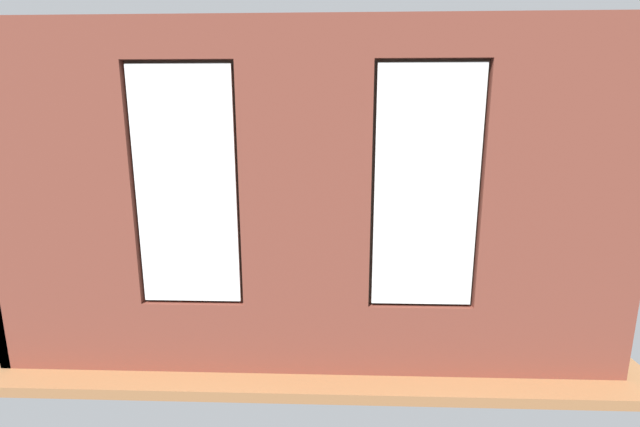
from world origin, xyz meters
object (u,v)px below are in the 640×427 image
object	(u,v)px
potted_plant_corner_far_left	(539,302)
couch_left	(469,260)
potted_plant_by_left_couch	(423,229)
coffee_table	(329,245)
remote_silver	(350,239)
potted_plant_mid_room_small	(383,245)
potted_plant_between_couches	(435,260)
media_console	(164,245)
candle_jar	(335,240)
potted_plant_corner_near_left	(443,209)
cup_ceramic	(329,238)
potted_plant_near_tv	(174,238)
potted_plant_foreground_right	(206,206)
couch_by_window	(305,308)
tv_flatscreen	(161,204)
potted_plant_beside_window_right	(131,272)
remote_gray	(306,242)
papasan_chair	(313,221)

from	to	relation	value
potted_plant_corner_far_left	couch_left	bearing A→B (deg)	-85.47
couch_left	potted_plant_by_left_couch	size ratio (longest dim) A/B	2.78
coffee_table	couch_left	bearing A→B (deg)	165.13
remote_silver	potted_plant_mid_room_small	world-z (taller)	potted_plant_mid_room_small
potted_plant_between_couches	media_console	bearing A→B (deg)	-31.97
candle_jar	potted_plant_corner_near_left	bearing A→B (deg)	-140.26
remote_silver	potted_plant_mid_room_small	bearing A→B (deg)	55.39
cup_ceramic	media_console	xyz separation A→B (m)	(2.77, -0.18, -0.20)
couch_left	potted_plant_by_left_couch	xyz separation A→B (m)	(0.40, -1.35, 0.14)
potted_plant_near_tv	potted_plant_foreground_right	bearing A→B (deg)	-84.17
candle_jar	couch_by_window	bearing A→B (deg)	81.38
couch_by_window	potted_plant_near_tv	xyz separation A→B (m)	(1.98, -1.51, 0.37)
coffee_table	potted_plant_foreground_right	bearing A→B (deg)	-33.02
tv_flatscreen	potted_plant_by_left_couch	distance (m)	4.51
candle_jar	potted_plant_beside_window_right	world-z (taller)	potted_plant_beside_window_right
potted_plant_mid_room_small	remote_gray	bearing A→B (deg)	9.96
cup_ceramic	potted_plant_near_tv	size ratio (longest dim) A/B	0.10
cup_ceramic	potted_plant_mid_room_small	bearing A→B (deg)	-173.01
coffee_table	remote_silver	xyz separation A→B (m)	(-0.34, -0.13, 0.07)
potted_plant_foreground_right	potted_plant_corner_near_left	xyz separation A→B (m)	(-4.68, -0.05, -0.05)
remote_gray	potted_plant_by_left_couch	size ratio (longest dim) A/B	0.25
tv_flatscreen	potted_plant_by_left_couch	bearing A→B (deg)	-172.06
potted_plant_near_tv	potted_plant_between_couches	world-z (taller)	potted_plant_between_couches
tv_flatscreen	potted_plant_corner_near_left	size ratio (longest dim) A/B	0.87
media_console	tv_flatscreen	bearing A→B (deg)	-90.00
potted_plant_corner_far_left	potted_plant_near_tv	distance (m)	4.72
tv_flatscreen	potted_plant_near_tv	xyz separation A→B (m)	(-0.55, 0.97, -0.30)
coffee_table	papasan_chair	distance (m)	1.49
remote_gray	potted_plant_mid_room_small	size ratio (longest dim) A/B	0.31
candle_jar	potted_plant_mid_room_small	world-z (taller)	candle_jar
potted_plant_corner_far_left	potted_plant_corner_near_left	xyz separation A→B (m)	(-0.00, -4.05, 0.17)
cup_ceramic	remote_silver	size ratio (longest dim) A/B	0.64
potted_plant_between_couches	potted_plant_mid_room_small	size ratio (longest dim) A/B	2.65
potted_plant_corner_near_left	potted_plant_foreground_right	bearing A→B (deg)	0.60
tv_flatscreen	potted_plant_corner_far_left	size ratio (longest dim) A/B	0.94
potted_plant_between_couches	potted_plant_by_left_couch	distance (m)	3.14
remote_silver	potted_plant_beside_window_right	size ratio (longest dim) A/B	0.15
potted_plant_corner_far_left	potted_plant_mid_room_small	bearing A→B (deg)	-61.92
couch_by_window	potted_plant_near_tv	distance (m)	2.52
potted_plant_between_couches	remote_silver	bearing A→B (deg)	-71.31
coffee_table	remote_silver	world-z (taller)	remote_silver
couch_left	candle_jar	world-z (taller)	couch_left
coffee_table	remote_gray	bearing A→B (deg)	16.72
potted_plant_beside_window_right	potted_plant_mid_room_small	size ratio (longest dim) A/B	2.06
couch_by_window	papasan_chair	size ratio (longest dim) A/B	1.80
potted_plant_corner_far_left	potted_plant_mid_room_small	distance (m)	2.85
potted_plant_foreground_right	potted_plant_beside_window_right	distance (m)	4.02
remote_gray	media_console	xyz separation A→B (m)	(2.40, -0.29, -0.16)
tv_flatscreen	potted_plant_beside_window_right	distance (m)	2.69
couch_left	potted_plant_corner_near_left	world-z (taller)	potted_plant_corner_near_left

